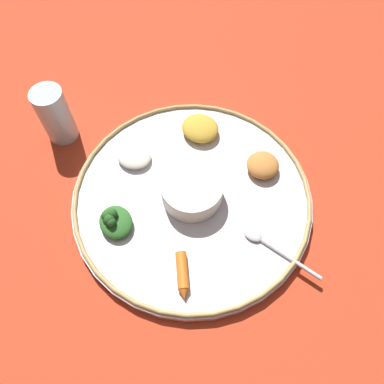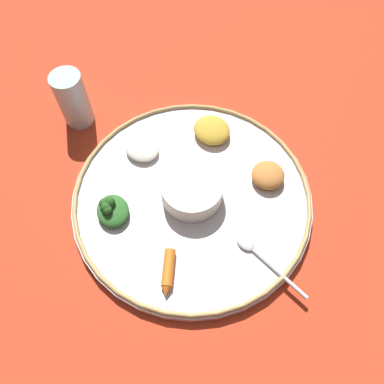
{
  "view_description": "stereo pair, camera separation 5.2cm",
  "coord_description": "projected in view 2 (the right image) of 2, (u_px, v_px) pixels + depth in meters",
  "views": [
    {
      "loc": [
        -0.31,
        0.11,
        0.62
      ],
      "look_at": [
        0.0,
        0.0,
        0.03
      ],
      "focal_mm": 35.52,
      "sensor_mm": 36.0,
      "label": 1
    },
    {
      "loc": [
        -0.32,
        0.06,
        0.62
      ],
      "look_at": [
        0.0,
        0.0,
        0.03
      ],
      "focal_mm": 35.52,
      "sensor_mm": 36.0,
      "label": 2
    }
  ],
  "objects": [
    {
      "name": "platter",
      "position": [
        192.0,
        198.0,
        0.7
      ],
      "size": [
        0.44,
        0.44,
        0.02
      ],
      "primitive_type": "cylinder",
      "color": "silver",
      "rests_on": "ground_plane"
    },
    {
      "name": "platter_rim",
      "position": [
        192.0,
        195.0,
        0.69
      ],
      "size": [
        0.43,
        0.43,
        0.01
      ],
      "primitive_type": "torus",
      "color": "tan",
      "rests_on": "platter"
    },
    {
      "name": "mound_rice_white",
      "position": [
        142.0,
        149.0,
        0.73
      ],
      "size": [
        0.09,
        0.09,
        0.02
      ],
      "primitive_type": "ellipsoid",
      "rotation": [
        0.0,
        0.0,
        3.88
      ],
      "color": "silver",
      "rests_on": "platter"
    },
    {
      "name": "ground_plane",
      "position": [
        192.0,
        201.0,
        0.7
      ],
      "size": [
        2.4,
        2.4,
        0.0
      ],
      "primitive_type": "plane",
      "color": "#B7381E"
    },
    {
      "name": "drinking_glass",
      "position": [
        74.0,
        102.0,
        0.75
      ],
      "size": [
        0.06,
        0.06,
        0.12
      ],
      "color": "silver",
      "rests_on": "ground_plane"
    },
    {
      "name": "mound_squash",
      "position": [
        268.0,
        175.0,
        0.69
      ],
      "size": [
        0.07,
        0.06,
        0.03
      ],
      "primitive_type": "ellipsoid",
      "rotation": [
        0.0,
        0.0,
        6.19
      ],
      "color": "#C67A38",
      "rests_on": "platter"
    },
    {
      "name": "mound_lentil_yellow",
      "position": [
        212.0,
        130.0,
        0.74
      ],
      "size": [
        0.1,
        0.1,
        0.03
      ],
      "primitive_type": "ellipsoid",
      "rotation": [
        0.0,
        0.0,
        0.62
      ],
      "color": "gold",
      "rests_on": "platter"
    },
    {
      "name": "spoon",
      "position": [
        260.0,
        256.0,
        0.63
      ],
      "size": [
        0.13,
        0.09,
        0.01
      ],
      "color": "silver",
      "rests_on": "platter"
    },
    {
      "name": "carrot_near_spoon",
      "position": [
        168.0,
        272.0,
        0.61
      ],
      "size": [
        0.08,
        0.04,
        0.02
      ],
      "color": "orange",
      "rests_on": "platter"
    },
    {
      "name": "center_bowl",
      "position": [
        192.0,
        190.0,
        0.67
      ],
      "size": [
        0.11,
        0.11,
        0.04
      ],
      "color": "silver",
      "rests_on": "platter"
    },
    {
      "name": "greens_pile",
      "position": [
        112.0,
        210.0,
        0.66
      ],
      "size": [
        0.07,
        0.06,
        0.04
      ],
      "color": "#2D6628",
      "rests_on": "platter"
    }
  ]
}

